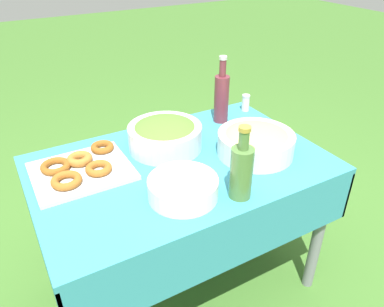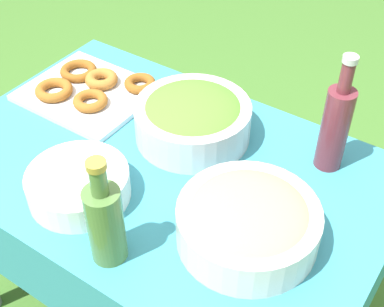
{
  "view_description": "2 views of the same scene",
  "coord_description": "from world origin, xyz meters",
  "px_view_note": "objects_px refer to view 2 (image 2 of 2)",
  "views": [
    {
      "loc": [
        0.59,
        1.13,
        1.49
      ],
      "look_at": [
        -0.04,
        0.01,
        0.72
      ],
      "focal_mm": 35.0,
      "sensor_mm": 36.0,
      "label": 1
    },
    {
      "loc": [
        -0.63,
        0.79,
        1.62
      ],
      "look_at": [
        -0.05,
        -0.06,
        0.71
      ],
      "focal_mm": 50.0,
      "sensor_mm": 36.0,
      "label": 2
    }
  ],
  "objects_px": {
    "olive_oil_bottle": "(105,221)",
    "wine_bottle": "(335,125)",
    "salad_bowl": "(192,117)",
    "pasta_bowl": "(248,221)",
    "plate_stack": "(79,185)",
    "donut_platter": "(89,89)"
  },
  "relations": [
    {
      "from": "pasta_bowl",
      "to": "wine_bottle",
      "type": "relative_size",
      "value": 0.98
    },
    {
      "from": "salad_bowl",
      "to": "wine_bottle",
      "type": "bearing_deg",
      "value": -163.81
    },
    {
      "from": "pasta_bowl",
      "to": "plate_stack",
      "type": "distance_m",
      "value": 0.41
    },
    {
      "from": "donut_platter",
      "to": "wine_bottle",
      "type": "distance_m",
      "value": 0.73
    },
    {
      "from": "salad_bowl",
      "to": "pasta_bowl",
      "type": "distance_m",
      "value": 0.38
    },
    {
      "from": "olive_oil_bottle",
      "to": "wine_bottle",
      "type": "distance_m",
      "value": 0.6
    },
    {
      "from": "salad_bowl",
      "to": "olive_oil_bottle",
      "type": "distance_m",
      "value": 0.44
    },
    {
      "from": "donut_platter",
      "to": "plate_stack",
      "type": "relative_size",
      "value": 1.48
    },
    {
      "from": "donut_platter",
      "to": "olive_oil_bottle",
      "type": "distance_m",
      "value": 0.62
    },
    {
      "from": "olive_oil_bottle",
      "to": "salad_bowl",
      "type": "bearing_deg",
      "value": -79.48
    },
    {
      "from": "plate_stack",
      "to": "wine_bottle",
      "type": "xyz_separation_m",
      "value": [
        -0.45,
        -0.44,
        0.09
      ]
    },
    {
      "from": "pasta_bowl",
      "to": "olive_oil_bottle",
      "type": "relative_size",
      "value": 1.16
    },
    {
      "from": "salad_bowl",
      "to": "olive_oil_bottle",
      "type": "height_order",
      "value": "olive_oil_bottle"
    },
    {
      "from": "salad_bowl",
      "to": "plate_stack",
      "type": "relative_size",
      "value": 1.27
    },
    {
      "from": "salad_bowl",
      "to": "donut_platter",
      "type": "relative_size",
      "value": 0.86
    },
    {
      "from": "donut_platter",
      "to": "plate_stack",
      "type": "bearing_deg",
      "value": 129.49
    },
    {
      "from": "donut_platter",
      "to": "plate_stack",
      "type": "height_order",
      "value": "plate_stack"
    },
    {
      "from": "donut_platter",
      "to": "plate_stack",
      "type": "distance_m",
      "value": 0.43
    },
    {
      "from": "pasta_bowl",
      "to": "plate_stack",
      "type": "relative_size",
      "value": 1.28
    },
    {
      "from": "plate_stack",
      "to": "olive_oil_bottle",
      "type": "height_order",
      "value": "olive_oil_bottle"
    },
    {
      "from": "plate_stack",
      "to": "donut_platter",
      "type": "bearing_deg",
      "value": -50.51
    },
    {
      "from": "donut_platter",
      "to": "wine_bottle",
      "type": "bearing_deg",
      "value": -170.95
    }
  ]
}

